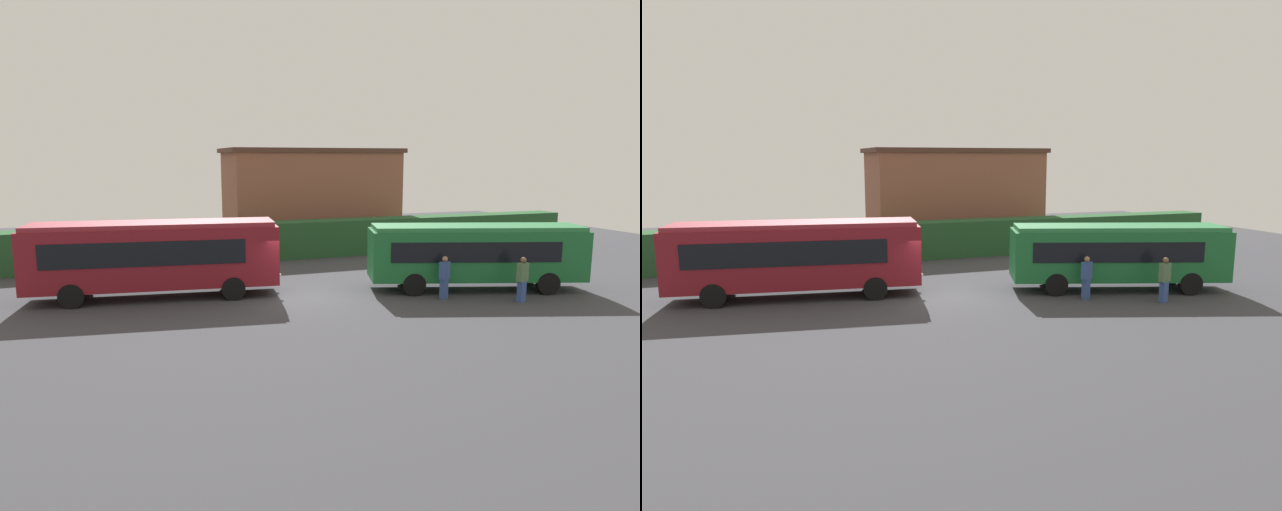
{
  "view_description": "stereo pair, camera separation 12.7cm",
  "coord_description": "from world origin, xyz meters",
  "views": [
    {
      "loc": [
        -7.0,
        -22.46,
        5.89
      ],
      "look_at": [
        1.19,
        0.31,
        1.71
      ],
      "focal_mm": 31.37,
      "sensor_mm": 36.0,
      "label": 1
    },
    {
      "loc": [
        -6.88,
        -22.5,
        5.89
      ],
      "look_at": [
        1.19,
        0.31,
        1.71
      ],
      "focal_mm": 31.37,
      "sensor_mm": 36.0,
      "label": 2
    }
  ],
  "objects": [
    {
      "name": "hedge_row",
      "position": [
        0.0,
        9.59,
        1.09
      ],
      "size": [
        44.0,
        1.8,
        2.19
      ],
      "primitive_type": "cube",
      "color": "#235029",
      "rests_on": "ground_plane"
    },
    {
      "name": "person_center",
      "position": [
        5.82,
        -2.42,
        0.98
      ],
      "size": [
        0.52,
        0.41,
        1.85
      ],
      "rotation": [
        0.0,
        0.0,
        1.96
      ],
      "color": "#334C8C",
      "rests_on": "ground_plane"
    },
    {
      "name": "bus_green",
      "position": [
        8.07,
        -1.37,
        1.72
      ],
      "size": [
        9.81,
        5.22,
        2.96
      ],
      "rotation": [
        0.0,
        0.0,
        -0.31
      ],
      "color": "#19602D",
      "rests_on": "ground_plane"
    },
    {
      "name": "ground_plane",
      "position": [
        0.0,
        0.0,
        0.0
      ],
      "size": [
        64.0,
        64.0,
        0.0
      ],
      "primitive_type": "plane",
      "color": "#38383D"
    },
    {
      "name": "person_right",
      "position": [
        8.58,
        -3.98,
        1.01
      ],
      "size": [
        0.53,
        0.38,
        1.91
      ],
      "rotation": [
        0.0,
        0.0,
        1.84
      ],
      "color": "#334C8C",
      "rests_on": "ground_plane"
    },
    {
      "name": "depot_building",
      "position": [
        5.82,
        15.11,
        3.32
      ],
      "size": [
        12.11,
        5.85,
        6.62
      ],
      "color": "brown",
      "rests_on": "ground_plane"
    },
    {
      "name": "person_left",
      "position": [
        -3.18,
        5.0,
        0.94
      ],
      "size": [
        0.51,
        0.49,
        1.78
      ],
      "rotation": [
        0.0,
        0.0,
        2.29
      ],
      "color": "maroon",
      "rests_on": "ground_plane"
    },
    {
      "name": "bus_maroon",
      "position": [
        -5.68,
        1.99,
        1.88
      ],
      "size": [
        10.65,
        3.87,
        3.27
      ],
      "rotation": [
        0.0,
        0.0,
        -0.13
      ],
      "color": "maroon",
      "rests_on": "ground_plane"
    }
  ]
}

